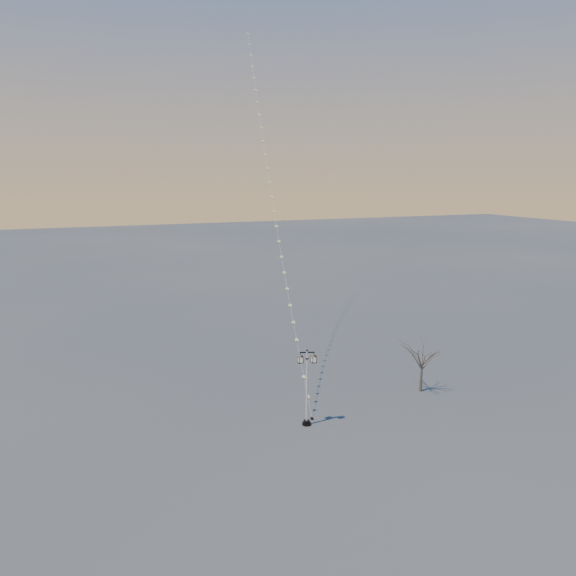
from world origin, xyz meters
TOP-DOWN VIEW (x-y plane):
  - ground at (0.00, 0.00)m, footprint 300.00×300.00m
  - street_lamp at (-1.35, 0.05)m, footprint 1.21×0.69m
  - bare_tree at (8.53, 1.82)m, footprint 2.30×2.30m
  - kite_train at (2.30, 15.72)m, footprint 6.68×30.89m

SIDE VIEW (x-z plane):
  - ground at x=0.00m, z-range 0.00..0.00m
  - bare_tree at x=8.53m, z-range 0.74..4.55m
  - street_lamp at x=-1.35m, z-range 0.26..5.21m
  - kite_train at x=2.30m, z-range -0.13..30.70m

